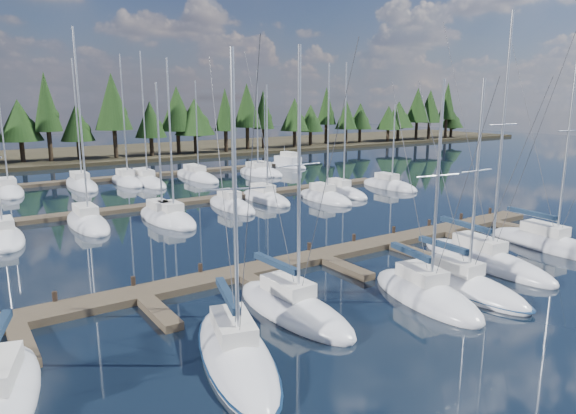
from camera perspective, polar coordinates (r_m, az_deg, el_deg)
ground at (r=44.04m, az=-6.15°, el=-1.82°), size 260.00×260.00×0.00m
far_shore at (r=100.39m, az=-22.51°, el=5.30°), size 220.00×30.00×0.60m
main_dock at (r=33.72m, az=4.03°, el=-5.75°), size 44.00×6.13×0.90m
back_docks at (r=61.66m, az=-14.73°, el=2.03°), size 50.00×21.80×0.40m
front_sailboat_1 at (r=21.83m, az=-5.80°, el=-15.92°), size 5.30×9.88×13.05m
front_sailboat_2 at (r=25.87m, az=0.52°, el=-11.19°), size 3.15×8.69×13.59m
front_sailboat_3 at (r=28.52m, az=15.00°, el=-9.38°), size 4.22×8.37×12.19m
front_sailboat_4 at (r=30.44m, az=18.70°, el=-8.23°), size 3.02×8.86×12.27m
front_sailboat_5 at (r=35.43m, az=20.96°, el=-5.50°), size 3.70×10.55×16.22m
front_sailboat_6 at (r=40.98m, az=27.02°, el=-3.71°), size 3.34×9.70×15.15m
back_sailboat_rows at (r=57.73m, az=-12.98°, el=1.53°), size 49.98×32.74×16.78m
motor_yacht_right at (r=79.78m, az=-0.01°, el=4.80°), size 3.67×8.04×3.86m
tree_line at (r=89.99m, az=-22.40°, el=9.26°), size 183.91×11.41×13.92m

